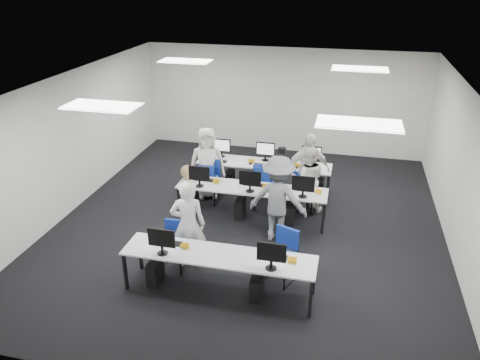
% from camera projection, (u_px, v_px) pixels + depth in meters
% --- Properties ---
extents(room, '(9.00, 9.02, 3.00)m').
position_uv_depth(room, '(250.00, 158.00, 9.43)').
color(room, black).
rests_on(room, ground).
extents(ceiling_panels, '(5.20, 4.60, 0.02)m').
position_uv_depth(ceiling_panels, '(251.00, 84.00, 8.81)').
color(ceiling_panels, white).
rests_on(ceiling_panels, room).
extents(desk_front, '(3.20, 0.70, 0.73)m').
position_uv_depth(desk_front, '(219.00, 257.00, 7.65)').
color(desk_front, silver).
rests_on(desk_front, ground).
extents(desk_mid, '(3.20, 0.70, 0.73)m').
position_uv_depth(desk_mid, '(252.00, 190.00, 9.95)').
color(desk_mid, silver).
rests_on(desk_mid, ground).
extents(desk_back, '(3.20, 0.70, 0.73)m').
position_uv_depth(desk_back, '(264.00, 165.00, 11.18)').
color(desk_back, silver).
rests_on(desk_back, ground).
extents(equipment_front, '(2.51, 0.41, 1.19)m').
position_uv_depth(equipment_front, '(208.00, 272.00, 7.80)').
color(equipment_front, '#0B1B99').
rests_on(equipment_front, desk_front).
extents(equipment_mid, '(2.91, 0.41, 1.19)m').
position_uv_depth(equipment_mid, '(243.00, 203.00, 10.10)').
color(equipment_mid, white).
rests_on(equipment_mid, desk_mid).
extents(equipment_back, '(2.91, 0.41, 1.19)m').
position_uv_depth(equipment_back, '(271.00, 178.00, 11.29)').
color(equipment_back, white).
rests_on(equipment_back, desk_back).
extents(chair_0, '(0.44, 0.48, 0.89)m').
position_uv_depth(chair_0, '(174.00, 254.00, 8.44)').
color(chair_0, navy).
rests_on(chair_0, ground).
extents(chair_1, '(0.61, 0.63, 0.94)m').
position_uv_depth(chair_1, '(281.00, 265.00, 8.12)').
color(chair_1, navy).
rests_on(chair_1, ground).
extents(chair_2, '(0.48, 0.53, 0.97)m').
position_uv_depth(chair_2, '(209.00, 189.00, 10.87)').
color(chair_2, navy).
rests_on(chair_2, ground).
extents(chair_3, '(0.57, 0.60, 0.94)m').
position_uv_depth(chair_3, '(263.00, 194.00, 10.64)').
color(chair_3, navy).
rests_on(chair_3, ground).
extents(chair_4, '(0.52, 0.55, 0.85)m').
position_uv_depth(chair_4, '(302.00, 198.00, 10.49)').
color(chair_4, navy).
rests_on(chair_4, ground).
extents(chair_5, '(0.44, 0.48, 0.87)m').
position_uv_depth(chair_5, '(210.00, 186.00, 11.07)').
color(chair_5, navy).
rests_on(chair_5, ground).
extents(chair_6, '(0.51, 0.55, 0.91)m').
position_uv_depth(chair_6, '(265.00, 190.00, 10.86)').
color(chair_6, navy).
rests_on(chair_6, ground).
extents(chair_7, '(0.55, 0.58, 0.90)m').
position_uv_depth(chair_7, '(305.00, 195.00, 10.60)').
color(chair_7, navy).
rests_on(chair_7, ground).
extents(handbag, '(0.45, 0.36, 0.32)m').
position_uv_depth(handbag, '(188.00, 172.00, 10.27)').
color(handbag, '#98754E').
rests_on(handbag, desk_mid).
extents(student_0, '(0.70, 0.54, 1.69)m').
position_uv_depth(student_0, '(188.00, 225.00, 8.27)').
color(student_0, white).
rests_on(student_0, ground).
extents(student_1, '(0.81, 0.67, 1.52)m').
position_uv_depth(student_1, '(308.00, 179.00, 10.26)').
color(student_1, white).
rests_on(student_1, ground).
extents(student_2, '(0.95, 0.75, 1.69)m').
position_uv_depth(student_2, '(207.00, 163.00, 10.87)').
color(student_2, white).
rests_on(student_2, ground).
extents(student_3, '(1.11, 0.75, 1.74)m').
position_uv_depth(student_3, '(307.00, 171.00, 10.39)').
color(student_3, white).
rests_on(student_3, ground).
extents(photographer, '(1.21, 0.77, 1.78)m').
position_uv_depth(photographer, '(278.00, 199.00, 9.08)').
color(photographer, slate).
rests_on(photographer, ground).
extents(dslr_camera, '(0.16, 0.19, 0.10)m').
position_uv_depth(dslr_camera, '(282.00, 150.00, 8.84)').
color(dslr_camera, black).
rests_on(dslr_camera, photographer).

